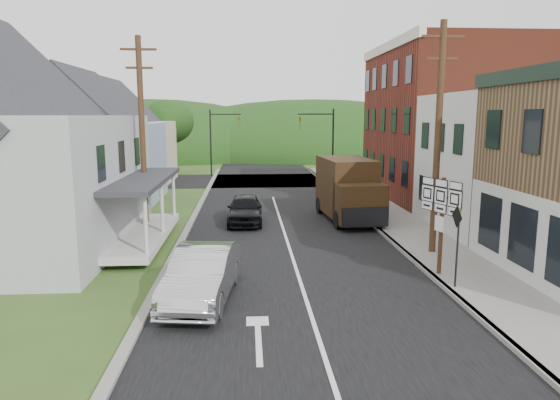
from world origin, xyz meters
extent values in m
plane|color=#2D4719|center=(0.00, 0.00, 0.00)|extent=(120.00, 120.00, 0.00)
cube|color=black|center=(0.00, 10.00, 0.00)|extent=(9.00, 90.00, 0.02)
cube|color=black|center=(0.00, 27.00, 0.00)|extent=(60.00, 9.00, 0.02)
cube|color=slate|center=(5.90, 8.00, 0.07)|extent=(2.80, 55.00, 0.15)
cube|color=slate|center=(4.55, 8.00, 0.07)|extent=(0.20, 55.00, 0.15)
cube|color=slate|center=(-4.65, 8.00, 0.06)|extent=(0.30, 55.00, 0.12)
cube|color=silver|center=(11.30, 7.50, 3.25)|extent=(8.00, 7.00, 6.50)
cube|color=maroon|center=(11.30, 17.00, 5.00)|extent=(8.00, 12.00, 10.00)
cube|color=#AEB0B3|center=(-12.00, 6.00, 2.75)|extent=(10.00, 12.00, 5.50)
cube|color=#899CBB|center=(-11.00, 17.00, 2.50)|extent=(7.00, 8.00, 5.00)
cube|color=beige|center=(-11.50, 26.00, 2.50)|extent=(7.00, 8.00, 5.00)
cylinder|color=#472D19|center=(5.60, 3.50, 4.50)|extent=(0.26, 0.26, 9.00)
cube|color=#472D19|center=(5.60, 3.50, 8.40)|extent=(1.60, 0.10, 0.10)
cube|color=#472D19|center=(5.60, 3.50, 7.60)|extent=(1.20, 0.10, 0.10)
cylinder|color=#472D19|center=(-6.50, 8.00, 4.50)|extent=(0.26, 0.26, 9.00)
cube|color=#472D19|center=(-6.50, 8.00, 8.40)|extent=(1.60, 0.10, 0.10)
cube|color=#472D19|center=(-6.50, 8.00, 7.60)|extent=(1.20, 0.10, 0.10)
cylinder|color=black|center=(5.00, 23.50, 3.00)|extent=(0.14, 0.14, 6.00)
cylinder|color=black|center=(3.60, 23.50, 5.60)|extent=(2.80, 0.10, 0.10)
imported|color=olive|center=(2.40, 23.50, 4.90)|extent=(0.16, 0.20, 1.00)
cylinder|color=black|center=(-5.00, 30.50, 3.00)|extent=(0.14, 0.14, 6.00)
cylinder|color=black|center=(-3.60, 30.50, 5.60)|extent=(2.80, 0.10, 0.10)
imported|color=olive|center=(-2.40, 30.50, 4.90)|extent=(0.16, 0.20, 1.00)
cylinder|color=#382616|center=(-9.00, 32.00, 1.96)|extent=(0.36, 0.36, 3.92)
ellipsoid|color=black|center=(-9.00, 32.00, 4.90)|extent=(4.80, 4.80, 4.08)
ellipsoid|color=black|center=(0.00, 55.00, 0.00)|extent=(90.00, 30.00, 16.00)
imported|color=silver|center=(-3.11, -0.89, 0.79)|extent=(2.25, 4.97, 1.58)
imported|color=black|center=(-1.86, 9.91, 0.74)|extent=(1.82, 4.35, 1.47)
cube|color=black|center=(3.55, 10.85, 1.78)|extent=(2.67, 4.64, 2.95)
cube|color=black|center=(3.74, 8.21, 1.27)|extent=(2.45, 1.80, 1.93)
cube|color=black|center=(3.73, 8.41, 2.08)|extent=(2.22, 1.38, 0.05)
cube|color=black|center=(3.81, 7.35, 0.76)|extent=(2.24, 0.32, 0.92)
cylinder|color=black|center=(2.67, 8.23, 0.46)|extent=(0.35, 0.93, 0.92)
cylinder|color=black|center=(4.80, 8.39, 0.46)|extent=(0.35, 0.93, 0.92)
cylinder|color=black|center=(2.37, 12.29, 0.46)|extent=(0.35, 0.93, 0.92)
cylinder|color=black|center=(4.50, 12.45, 0.46)|extent=(0.35, 0.93, 0.92)
cube|color=#472D19|center=(4.80, 0.72, 1.81)|extent=(0.13, 0.13, 3.31)
cube|color=black|center=(4.75, 0.71, 2.85)|extent=(0.66, 1.80, 0.08)
cube|color=white|center=(4.93, 0.07, 3.28)|extent=(0.19, 0.50, 0.21)
cube|color=white|center=(4.93, 0.07, 2.85)|extent=(0.21, 0.54, 0.52)
cube|color=white|center=(4.93, 0.07, 2.42)|extent=(0.19, 0.50, 0.27)
cube|color=white|center=(4.71, 0.69, 3.28)|extent=(0.19, 0.50, 0.21)
cube|color=white|center=(4.71, 0.69, 2.85)|extent=(0.21, 0.54, 0.52)
cube|color=white|center=(4.71, 0.69, 2.42)|extent=(0.19, 0.50, 0.27)
cube|color=white|center=(4.49, 1.32, 3.28)|extent=(0.19, 0.50, 0.21)
cube|color=white|center=(4.49, 1.32, 2.85)|extent=(0.21, 0.54, 0.52)
cube|color=white|center=(4.49, 1.32, 2.42)|extent=(0.19, 0.50, 0.27)
cube|color=white|center=(4.71, 0.69, 1.90)|extent=(0.16, 0.41, 0.52)
cylinder|color=black|center=(4.80, -0.63, 1.39)|extent=(0.06, 0.06, 2.48)
cube|color=black|center=(4.73, -0.63, 2.42)|extent=(0.02, 0.73, 0.73)
cube|color=yellow|center=(4.75, -0.63, 2.42)|extent=(0.03, 0.66, 0.66)
camera|label=1|loc=(-1.74, -15.33, 5.51)|focal=32.00mm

